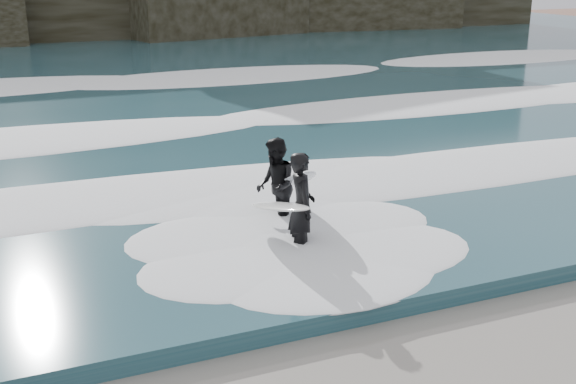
# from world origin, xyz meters

# --- Properties ---
(sea) EXTENTS (90.00, 52.00, 0.30)m
(sea) POSITION_xyz_m (0.00, 29.00, 0.15)
(sea) COLOR #214753
(sea) RESTS_ON ground
(foam_near) EXTENTS (60.00, 3.20, 0.20)m
(foam_near) POSITION_xyz_m (0.00, 9.00, 0.40)
(foam_near) COLOR white
(foam_near) RESTS_ON sea
(foam_mid) EXTENTS (60.00, 4.00, 0.24)m
(foam_mid) POSITION_xyz_m (0.00, 16.00, 0.42)
(foam_mid) COLOR white
(foam_mid) RESTS_ON sea
(foam_far) EXTENTS (60.00, 4.80, 0.30)m
(foam_far) POSITION_xyz_m (0.00, 25.00, 0.45)
(foam_far) COLOR white
(foam_far) RESTS_ON sea
(surfer_left) EXTENTS (1.02, 2.07, 1.89)m
(surfer_left) POSITION_xyz_m (-1.26, 5.63, 0.95)
(surfer_left) COLOR black
(surfer_left) RESTS_ON ground
(surfer_right) EXTENTS (1.30, 2.04, 1.82)m
(surfer_right) POSITION_xyz_m (-1.07, 6.99, 0.92)
(surfer_right) COLOR black
(surfer_right) RESTS_ON ground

